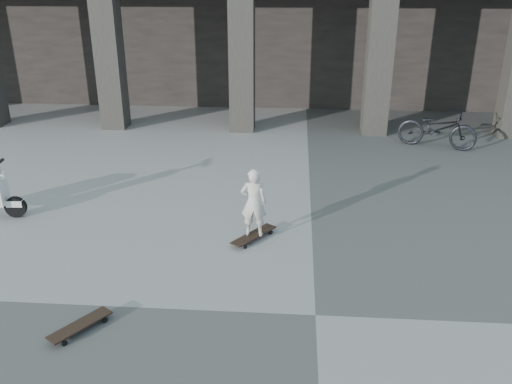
# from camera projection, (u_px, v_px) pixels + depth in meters

# --- Properties ---
(ground) EXTENTS (90.00, 90.00, 0.00)m
(ground) POSITION_uv_depth(u_px,v_px,m) (316.00, 315.00, 7.09)
(ground) COLOR #474845
(ground) RESTS_ON ground
(colonnade) EXTENTS (28.00, 8.82, 6.00)m
(colonnade) POSITION_uv_depth(u_px,v_px,m) (308.00, 2.00, 18.56)
(colonnade) COLOR black
(colonnade) RESTS_ON ground
(longboard) EXTENTS (0.73, 0.89, 0.09)m
(longboard) POSITION_uv_depth(u_px,v_px,m) (254.00, 235.00, 9.01)
(longboard) COLOR black
(longboard) RESTS_ON ground
(skateboard_spare) EXTENTS (0.65, 0.81, 0.10)m
(skateboard_spare) POSITION_uv_depth(u_px,v_px,m) (80.00, 326.00, 6.76)
(skateboard_spare) COLOR black
(skateboard_spare) RESTS_ON ground
(child) EXTENTS (0.43, 0.29, 1.16)m
(child) POSITION_uv_depth(u_px,v_px,m) (254.00, 203.00, 8.77)
(child) COLOR beige
(child) RESTS_ON longboard
(bicycle) EXTENTS (2.00, 1.25, 0.99)m
(bicycle) POSITION_uv_depth(u_px,v_px,m) (437.00, 128.00, 13.38)
(bicycle) COLOR black
(bicycle) RESTS_ON ground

